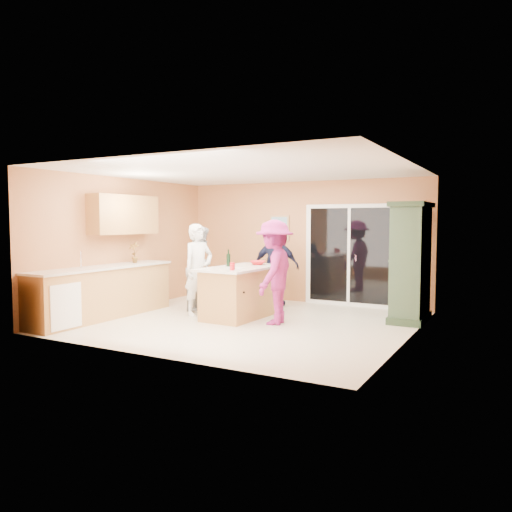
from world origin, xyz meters
The scene contains 22 objects.
floor centered at (0.00, 0.00, 0.00)m, with size 5.50×5.50×0.00m, color beige.
ceiling centered at (0.00, 0.00, 2.60)m, with size 5.50×5.00×0.10m, color silver.
wall_back centered at (0.00, 2.50, 1.30)m, with size 5.50×0.10×2.60m, color #EC9F61.
wall_front centered at (0.00, -2.50, 1.30)m, with size 5.50×0.10×2.60m, color #EC9F61.
wall_left centered at (-2.75, 0.00, 1.30)m, with size 0.10×5.00×2.60m, color #EC9F61.
wall_right centered at (2.75, 0.00, 1.30)m, with size 0.10×5.00×2.60m, color #EC9F61.
left_cabinet_run centered at (-2.45, -1.05, 0.46)m, with size 0.65×3.05×1.24m.
upper_cabinets centered at (-2.58, -0.20, 1.88)m, with size 0.35×1.60×0.75m, color #B88447.
sliding_door centered at (1.05, 2.46, 1.05)m, with size 1.90×0.07×2.10m.
framed_picture centered at (-0.55, 2.48, 1.60)m, with size 0.46×0.04×0.56m.
kitchen_island centered at (-0.30, 0.36, 0.43)m, with size 1.02×1.79×0.92m.
green_hutch centered at (2.49, 1.44, 1.01)m, with size 0.60×1.13×2.08m.
woman_white centered at (-1.09, 0.15, 0.85)m, with size 0.62×0.41×1.70m, color silver.
woman_grey centered at (-1.38, 0.66, 0.83)m, with size 0.81×0.63×1.66m, color #97989A.
woman_navy centered at (-0.26, 1.72, 0.82)m, with size 0.96×0.40×1.64m, color #161832.
woman_magenta centered at (0.50, 0.12, 0.89)m, with size 1.15×0.66×1.78m, color #8C1E62.
serving_bowl centered at (-0.24, 0.89, 0.96)m, with size 0.30×0.30×0.07m, color red.
tulip_vase centered at (-2.45, -0.07, 1.15)m, with size 0.22×0.15×0.41m, color #A31C10.
tumbler_near centered at (-0.15, -0.18, 0.98)m, with size 0.09×0.09×0.12m, color red.
tumbler_far centered at (-0.11, -0.27, 0.97)m, with size 0.07×0.07×0.10m, color red.
wine_bottle centered at (-0.55, 0.33, 1.04)m, with size 0.07×0.07×0.31m.
white_plate centered at (-0.15, 0.01, 0.93)m, with size 0.20×0.20×0.01m, color white.
Camera 1 is at (4.24, -7.44, 1.75)m, focal length 35.00 mm.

